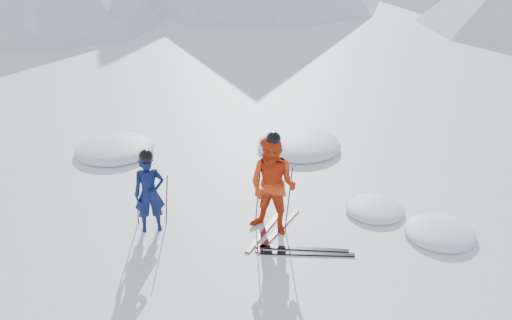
{
  "coord_description": "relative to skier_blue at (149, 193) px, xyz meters",
  "views": [
    {
      "loc": [
        -0.5,
        -9.22,
        5.74
      ],
      "look_at": [
        -1.47,
        0.5,
        1.1
      ],
      "focal_mm": 38.0,
      "sensor_mm": 36.0,
      "label": 1
    }
  ],
  "objects": [
    {
      "name": "skier_blue",
      "position": [
        0.0,
        0.0,
        0.0
      ],
      "size": [
        0.67,
        0.55,
        1.58
      ],
      "primitive_type": "imported",
      "rotation": [
        0.0,
        0.0,
        0.34
      ],
      "color": "#0B1444",
      "rests_on": "ground"
    },
    {
      "name": "snow_lumps",
      "position": [
        1.49,
        3.24,
        -0.79
      ],
      "size": [
        9.11,
        5.58,
        0.47
      ],
      "color": "white",
      "rests_on": "ground"
    },
    {
      "name": "ground",
      "position": [
        3.39,
        0.52,
        -0.79
      ],
      "size": [
        160.0,
        160.0,
        0.0
      ],
      "primitive_type": "plane",
      "color": "white",
      "rests_on": "ground"
    },
    {
      "name": "pole_red_left",
      "position": [
        2.02,
        0.43,
        -0.14
      ],
      "size": [
        0.13,
        0.1,
        1.3
      ],
      "primitive_type": "cylinder",
      "rotation": [
        0.06,
        0.08,
        0.0
      ],
      "color": "black",
      "rests_on": "ground"
    },
    {
      "name": "ski_worn_right",
      "position": [
        2.44,
        0.18,
        -0.78
      ],
      "size": [
        0.76,
        1.6,
        0.03
      ],
      "primitive_type": "cube",
      "rotation": [
        0.0,
        0.0,
        -0.41
      ],
      "color": "black",
      "rests_on": "ground"
    },
    {
      "name": "ski_loose_a",
      "position": [
        2.91,
        -0.4,
        -0.78
      ],
      "size": [
        1.7,
        0.11,
        0.03
      ],
      "primitive_type": "cube",
      "rotation": [
        0.0,
        0.0,
        1.58
      ],
      "color": "black",
      "rests_on": "ground"
    },
    {
      "name": "ski_worn_left",
      "position": [
        2.2,
        0.18,
        -0.78
      ],
      "size": [
        0.65,
        1.63,
        0.03
      ],
      "primitive_type": "cube",
      "rotation": [
        0.0,
        0.0,
        -0.34
      ],
      "color": "black",
      "rests_on": "ground"
    },
    {
      "name": "pole_red_right",
      "position": [
        2.62,
        0.33,
        -0.14
      ],
      "size": [
        0.13,
        0.09,
        1.3
      ],
      "primitive_type": "cylinder",
      "rotation": [
        -0.05,
        0.08,
        0.0
      ],
      "color": "black",
      "rests_on": "ground"
    },
    {
      "name": "ski_loose_b",
      "position": [
        3.01,
        -0.55,
        -0.78
      ],
      "size": [
        1.7,
        0.17,
        0.03
      ],
      "primitive_type": "cube",
      "rotation": [
        0.0,
        0.0,
        1.62
      ],
      "color": "black",
      "rests_on": "ground"
    },
    {
      "name": "pole_blue_right",
      "position": [
        0.25,
        0.25,
        -0.26
      ],
      "size": [
        0.11,
        0.07,
        1.05
      ],
      "primitive_type": "cylinder",
      "rotation": [
        -0.04,
        0.08,
        0.0
      ],
      "color": "black",
      "rests_on": "ground"
    },
    {
      "name": "skier_red",
      "position": [
        2.32,
        0.18,
        0.19
      ],
      "size": [
        1.15,
        1.04,
        1.96
      ],
      "primitive_type": "imported",
      "rotation": [
        0.0,
        0.0,
        -0.37
      ],
      "color": "red",
      "rests_on": "ground"
    },
    {
      "name": "pole_blue_left",
      "position": [
        -0.3,
        0.15,
        -0.26
      ],
      "size": [
        0.11,
        0.08,
        1.05
      ],
      "primitive_type": "cylinder",
      "rotation": [
        0.05,
        0.08,
        0.0
      ],
      "color": "black",
      "rests_on": "ground"
    }
  ]
}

